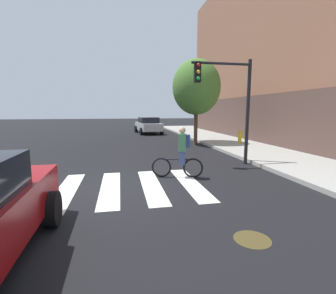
# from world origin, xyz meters

# --- Properties ---
(ground_plane) EXTENTS (120.00, 120.00, 0.00)m
(ground_plane) POSITION_xyz_m (0.00, 0.00, 0.00)
(ground_plane) COLOR black
(crosswalk_stripes) EXTENTS (5.31, 3.38, 0.01)m
(crosswalk_stripes) POSITION_xyz_m (-0.14, 0.00, 0.01)
(crosswalk_stripes) COLOR silver
(crosswalk_stripes) RESTS_ON ground
(manhole_cover) EXTENTS (0.64, 0.64, 0.01)m
(manhole_cover) POSITION_xyz_m (2.38, -3.36, 0.00)
(manhole_cover) COLOR #473D1E
(manhole_cover) RESTS_ON ground
(sedan_mid) EXTENTS (2.48, 4.68, 1.56)m
(sedan_mid) POSITION_xyz_m (2.87, 16.52, 0.81)
(sedan_mid) COLOR #B7B7BC
(sedan_mid) RESTS_ON ground
(cyclist) EXTENTS (1.66, 0.52, 1.69)m
(cyclist) POSITION_xyz_m (2.13, 0.71, 0.84)
(cyclist) COLOR black
(cyclist) RESTS_ON ground
(traffic_light_near) EXTENTS (2.47, 0.28, 4.20)m
(traffic_light_near) POSITION_xyz_m (4.46, 2.22, 2.86)
(traffic_light_near) COLOR black
(traffic_light_near) RESTS_ON ground
(fire_hydrant) EXTENTS (0.33, 0.22, 0.78)m
(fire_hydrant) POSITION_xyz_m (7.69, 7.37, 0.53)
(fire_hydrant) COLOR gold
(fire_hydrant) RESTS_ON sidewalk
(street_tree_near) EXTENTS (3.06, 3.06, 5.44)m
(street_tree_near) POSITION_xyz_m (5.04, 8.32, 3.67)
(street_tree_near) COLOR #4C3823
(street_tree_near) RESTS_ON ground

